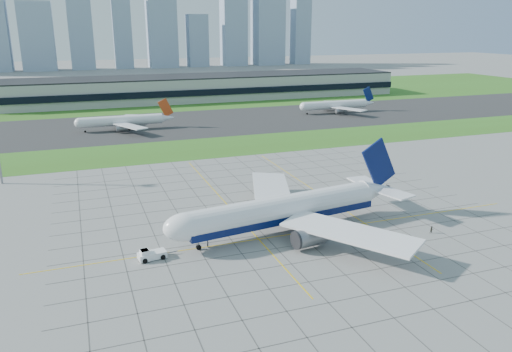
{
  "coord_description": "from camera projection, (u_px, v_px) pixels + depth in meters",
  "views": [
    {
      "loc": [
        -46.52,
        -100.46,
        46.37
      ],
      "look_at": [
        -1.25,
        23.64,
        7.0
      ],
      "focal_mm": 35.0,
      "sensor_mm": 36.0,
      "label": 1
    }
  ],
  "objects": [
    {
      "name": "distant_jet_2",
      "position": [
        336.0,
        105.0,
        281.95
      ],
      "size": [
        44.58,
        42.66,
        14.08
      ],
      "color": "white",
      "rests_on": "ground"
    },
    {
      "name": "ground",
      "position": [
        295.0,
        230.0,
        118.97
      ],
      "size": [
        1400.0,
        1400.0,
        0.0
      ],
      "primitive_type": "plane",
      "color": "gray",
      "rests_on": "ground"
    },
    {
      "name": "pushback_tug",
      "position": [
        151.0,
        255.0,
        103.76
      ],
      "size": [
        8.52,
        3.6,
        2.34
      ],
      "rotation": [
        0.0,
        0.0,
        0.14
      ],
      "color": "white",
      "rests_on": "ground"
    },
    {
      "name": "terminal",
      "position": [
        209.0,
        87.0,
        336.81
      ],
      "size": [
        260.0,
        43.0,
        15.8
      ],
      "color": "#B7B7B2",
      "rests_on": "ground"
    },
    {
      "name": "airliner",
      "position": [
        285.0,
        210.0,
        116.79
      ],
      "size": [
        62.83,
        63.26,
        19.84
      ],
      "rotation": [
        0.0,
        0.0,
        0.14
      ],
      "color": "white",
      "rests_on": "ground"
    },
    {
      "name": "distant_jet_1",
      "position": [
        123.0,
        121.0,
        234.2
      ],
      "size": [
        43.39,
        42.66,
        14.08
      ],
      "color": "white",
      "rests_on": "ground"
    },
    {
      "name": "apron_markings",
      "position": [
        279.0,
        214.0,
        129.09
      ],
      "size": [
        120.0,
        130.0,
        0.03
      ],
      "color": "#474744",
      "rests_on": "ground"
    },
    {
      "name": "grass_far",
      "position": [
        144.0,
        97.0,
        348.54
      ],
      "size": [
        700.0,
        145.0,
        0.04
      ],
      "primitive_type": "cube",
      "color": "#36621C",
      "rests_on": "ground"
    },
    {
      "name": "asphalt_taxiway",
      "position": [
        175.0,
        124.0,
        249.5
      ],
      "size": [
        700.0,
        75.0,
        0.04
      ],
      "primitive_type": "cube",
      "color": "#383838",
      "rests_on": "ground"
    },
    {
      "name": "grass_median",
      "position": [
        202.0,
        148.0,
        199.99
      ],
      "size": [
        700.0,
        35.0,
        0.04
      ],
      "primitive_type": "cube",
      "color": "#36621C",
      "rests_on": "ground"
    },
    {
      "name": "crew_near",
      "position": [
        208.0,
        244.0,
        109.51
      ],
      "size": [
        0.64,
        0.69,
        1.58
      ],
      "primitive_type": "imported",
      "rotation": [
        0.0,
        0.0,
        0.95
      ],
      "color": "black",
      "rests_on": "ground"
    },
    {
      "name": "city_skyline",
      "position": [
        101.0,
        16.0,
        567.39
      ],
      "size": [
        523.0,
        32.4,
        160.0
      ],
      "color": "#8CA0B8",
      "rests_on": "ground"
    },
    {
      "name": "crew_far",
      "position": [
        432.0,
        230.0,
        116.96
      ],
      "size": [
        0.95,
        0.8,
        1.73
      ],
      "primitive_type": "imported",
      "rotation": [
        0.0,
        0.0,
        -0.18
      ],
      "color": "black",
      "rests_on": "ground"
    }
  ]
}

